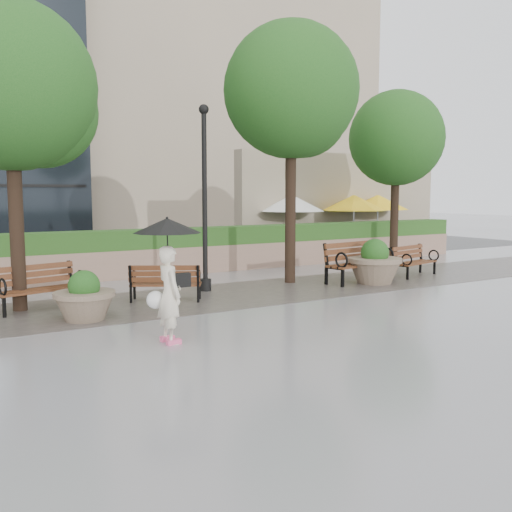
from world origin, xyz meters
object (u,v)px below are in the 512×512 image
planter_left (85,301)px  planter_right (375,266)px  bench_2 (166,290)px  pedestrian (168,268)px  bench_1 (39,297)px  bench_4 (414,267)px  lamppost (205,210)px  bench_3 (358,271)px

planter_left → planter_right: planter_right is taller
bench_2 → pedestrian: size_ratio=0.82×
bench_1 → planter_right: size_ratio=1.28×
bench_1 → planter_left: (0.53, -1.46, 0.10)m
bench_1 → bench_4: bench_1 is taller
bench_2 → planter_right: 5.69m
bench_1 → planter_right: planter_right is taller
planter_left → planter_right: bearing=3.4°
bench_2 → bench_1: bearing=20.0°
planter_right → pedestrian: bearing=-158.5°
planter_left → lamppost: bearing=27.2°
planter_right → lamppost: lamppost is taller
bench_1 → pedestrian: pedestrian is taller
lamppost → pedestrian: size_ratio=2.26×
bench_1 → bench_3: bearing=-18.6°
bench_1 → lamppost: lamppost is taller
planter_left → lamppost: 4.12m
bench_4 → pedestrian: size_ratio=0.87×
planter_right → lamppost: (-4.33, 1.28, 1.51)m
bench_3 → bench_1: bearing=166.8°
lamppost → planter_left: bearing=-152.8°
bench_1 → bench_2: (2.57, -0.45, -0.03)m
bench_4 → pedestrian: pedestrian is taller
bench_2 → lamppost: (1.33, 0.73, 1.73)m
planter_right → pedestrian: size_ratio=0.72×
lamppost → bench_4: bearing=-8.1°
bench_4 → planter_right: (-1.90, -0.39, 0.20)m
planter_left → bench_4: bearing=5.1°
bench_1 → planter_left: 1.55m
bench_4 → planter_left: size_ratio=1.52×
planter_left → pedestrian: bearing=-72.4°
bench_2 → planter_left: (-2.04, -1.01, 0.13)m
lamppost → pedestrian: bearing=-123.3°
bench_2 → lamppost: lamppost is taller
planter_right → lamppost: size_ratio=0.32×
bench_3 → planter_left: size_ratio=1.85×
bench_3 → bench_2: bearing=169.4°
bench_1 → lamppost: (3.90, 0.28, 1.70)m
bench_1 → bench_4: size_ratio=1.05×
bench_4 → planter_left: 9.64m
bench_4 → planter_right: 1.95m
bench_1 → bench_2: 2.61m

